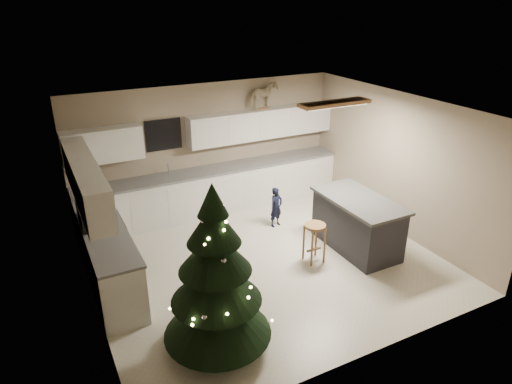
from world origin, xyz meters
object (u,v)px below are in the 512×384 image
toddler (276,207)px  rocking_horse (264,95)px  bar_stool (315,234)px  island (357,223)px  christmas_tree (216,284)px

toddler → rocking_horse: (0.39, 1.26, 1.88)m
bar_stool → rocking_horse: bearing=80.5°
island → bar_stool: (-0.91, -0.03, 0.04)m
christmas_tree → toddler: 3.46m
island → rocking_horse: size_ratio=2.55×
bar_stool → rocking_horse: rocking_horse is taller
bar_stool → rocking_horse: size_ratio=1.03×
bar_stool → toddler: (0.06, 1.40, -0.12)m
christmas_tree → rocking_horse: rocking_horse is taller
island → rocking_horse: rocking_horse is taller
bar_stool → christmas_tree: (-2.23, -1.14, 0.42)m
island → bar_stool: island is taller
christmas_tree → toddler: (2.29, 2.54, -0.54)m
christmas_tree → toddler: christmas_tree is taller
toddler → rocking_horse: rocking_horse is taller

